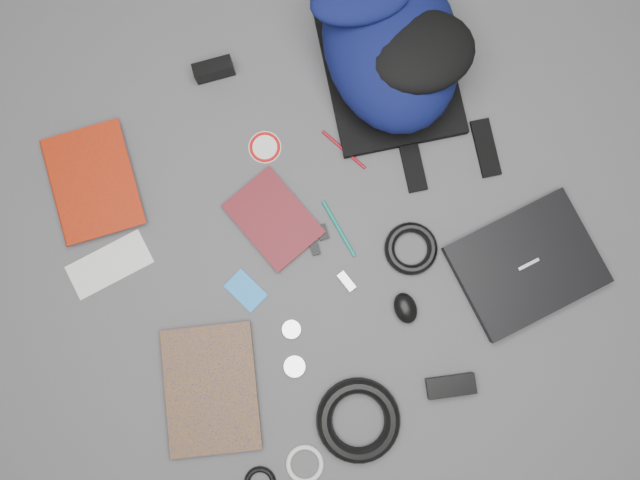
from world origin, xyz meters
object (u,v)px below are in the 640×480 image
textbook_red (53,194)px  mouse (405,308)px  laptop (526,265)px  compact_camera (214,70)px  power_brick (451,386)px  comic_book (165,394)px  dvd_case (274,219)px  backpack (391,43)px

textbook_red → mouse: size_ratio=3.60×
laptop → compact_camera: (-0.39, 0.79, 0.01)m
laptop → mouse: 0.30m
textbook_red → power_brick: (0.56, -0.87, -0.00)m
comic_book → power_brick: size_ratio=2.62×
laptop → textbook_red: 1.13m
textbook_red → mouse: (0.57, -0.67, 0.00)m
comic_book → mouse: (0.58, -0.12, 0.01)m
compact_camera → mouse: bearing=-67.0°
comic_book → power_brick: 0.66m
compact_camera → dvd_case: bearing=-83.6°
comic_book → mouse: bearing=13.3°
dvd_case → compact_camera: size_ratio=2.20×
backpack → dvd_case: 0.49m
dvd_case → power_brick: (0.15, -0.55, 0.01)m
backpack → comic_book: bearing=-134.6°
textbook_red → mouse: 0.88m
backpack → compact_camera: (-0.38, 0.19, -0.07)m
dvd_case → laptop: bearing=-50.8°
mouse → power_brick: 0.21m
textbook_red → comic_book: bearing=-75.9°
textbook_red → backpack: bearing=6.3°
laptop → power_brick: laptop is taller
comic_book → mouse: mouse is taller
laptop → textbook_red: bearing=144.7°
comic_book → mouse: size_ratio=3.97×
comic_book → mouse: 0.59m
compact_camera → power_brick: 0.93m
textbook_red → dvd_case: size_ratio=1.26×
backpack → textbook_red: size_ratio=1.83×
backpack → compact_camera: bearing=173.2°
mouse → textbook_red: bearing=143.4°
backpack → dvd_case: bearing=-136.2°
compact_camera → laptop: bearing=-47.9°
textbook_red → compact_camera: compact_camera is taller
backpack → textbook_red: bearing=-168.7°
backpack → laptop: (0.01, -0.60, -0.08)m
backpack → textbook_red: (-0.86, 0.13, -0.09)m
mouse → dvd_case: bearing=127.2°
textbook_red → dvd_case: 0.53m
laptop → compact_camera: size_ratio=3.34×
compact_camera → mouse: compact_camera is taller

